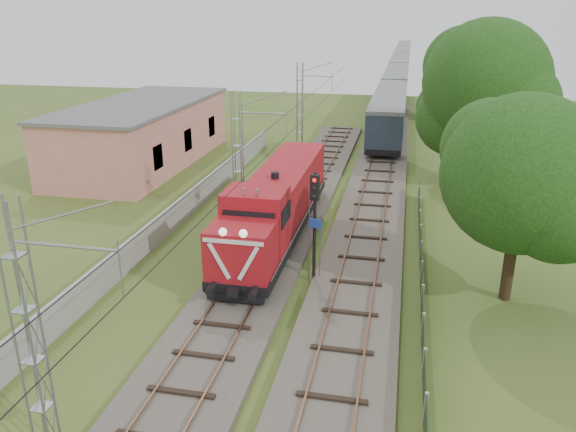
# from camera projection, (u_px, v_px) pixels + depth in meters

# --- Properties ---
(ground) EXTENTS (140.00, 140.00, 0.00)m
(ground) POSITION_uv_depth(u_px,v_px,m) (227.00, 324.00, 23.57)
(ground) COLOR #3E5821
(ground) RESTS_ON ground
(track_main) EXTENTS (4.20, 70.00, 0.45)m
(track_main) POSITION_uv_depth(u_px,v_px,m) (267.00, 254.00, 29.93)
(track_main) COLOR #6B6054
(track_main) RESTS_ON ground
(track_side) EXTENTS (4.20, 80.00, 0.45)m
(track_side) POSITION_uv_depth(u_px,v_px,m) (376.00, 189.00, 40.91)
(track_side) COLOR #6B6054
(track_side) RESTS_ON ground
(catenary) EXTENTS (3.31, 70.00, 8.00)m
(catenary) POSITION_uv_depth(u_px,v_px,m) (239.00, 158.00, 33.77)
(catenary) COLOR gray
(catenary) RESTS_ON ground
(boundary_wall) EXTENTS (0.25, 40.00, 1.50)m
(boundary_wall) POSITION_uv_depth(u_px,v_px,m) (186.00, 206.00, 35.59)
(boundary_wall) COLOR #9E9E99
(boundary_wall) RESTS_ON ground
(station_building) EXTENTS (8.40, 20.40, 5.22)m
(station_building) POSITION_uv_depth(u_px,v_px,m) (143.00, 133.00, 47.61)
(station_building) COLOR #DE8A77
(station_building) RESTS_ON ground
(fence) EXTENTS (0.12, 32.00, 1.20)m
(fence) POSITION_uv_depth(u_px,v_px,m) (422.00, 297.00, 24.57)
(fence) COLOR black
(fence) RESTS_ON ground
(locomotive) EXTENTS (2.97, 16.93, 4.30)m
(locomotive) POSITION_uv_depth(u_px,v_px,m) (277.00, 203.00, 31.50)
(locomotive) COLOR black
(locomotive) RESTS_ON ground
(coach_rake) EXTENTS (3.26, 121.96, 3.77)m
(coach_rake) POSITION_uv_depth(u_px,v_px,m) (400.00, 67.00, 103.41)
(coach_rake) COLOR black
(coach_rake) RESTS_ON ground
(signal_post) EXTENTS (0.60, 0.47, 5.49)m
(signal_post) POSITION_uv_depth(u_px,v_px,m) (315.00, 209.00, 25.92)
(signal_post) COLOR black
(signal_post) RESTS_ON ground
(tree_a) EXTENTS (7.20, 6.86, 9.33)m
(tree_a) POSITION_uv_depth(u_px,v_px,m) (525.00, 176.00, 23.67)
(tree_a) COLOR #382B17
(tree_a) RESTS_ON ground
(tree_b) EXTENTS (9.30, 8.85, 12.05)m
(tree_b) POSITION_uv_depth(u_px,v_px,m) (488.00, 84.00, 39.46)
(tree_b) COLOR #382B17
(tree_b) RESTS_ON ground
(tree_c) EXTENTS (6.00, 5.71, 7.78)m
(tree_c) POSITION_uv_depth(u_px,v_px,m) (455.00, 119.00, 41.64)
(tree_c) COLOR #382B17
(tree_c) RESTS_ON ground
(tree_d) EXTENTS (6.33, 6.03, 8.20)m
(tree_d) POSITION_uv_depth(u_px,v_px,m) (454.00, 77.00, 65.16)
(tree_d) COLOR #382B17
(tree_d) RESTS_ON ground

